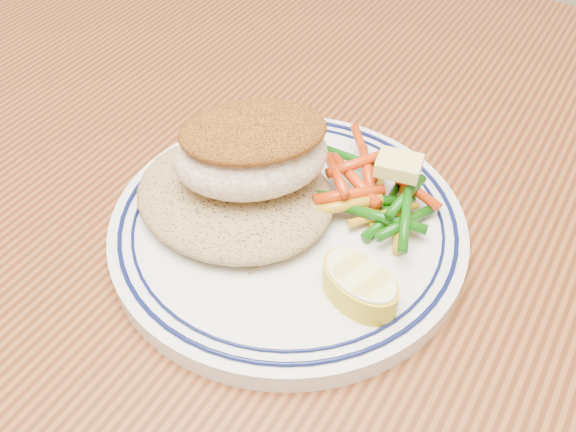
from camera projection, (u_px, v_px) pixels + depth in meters
The scene contains 7 objects.
dining_table at pixel (284, 313), 0.52m from camera, with size 1.50×0.90×0.75m.
plate at pixel (288, 227), 0.44m from camera, with size 0.24×0.24×0.02m.
rice_pilaf at pixel (234, 191), 0.44m from camera, with size 0.14×0.12×0.03m, color olive.
fish_fillet at pixel (252, 150), 0.42m from camera, with size 0.13×0.12×0.05m.
vegetable_pile at pixel (375, 196), 0.44m from camera, with size 0.10×0.10×0.03m.
butter_pat at pixel (399, 165), 0.43m from camera, with size 0.03×0.02×0.01m, color #F2DF76.
lemon_wedge at pixel (360, 283), 0.38m from camera, with size 0.06×0.06×0.02m.
Camera 1 is at (0.17, -0.27, 1.08)m, focal length 40.00 mm.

